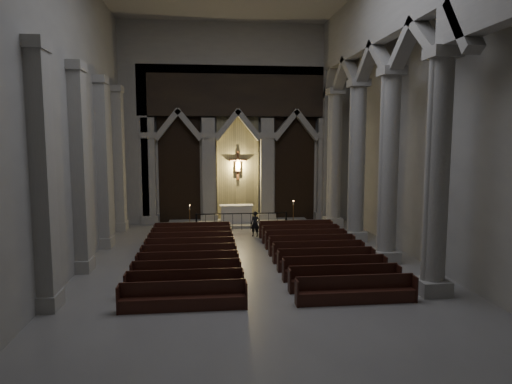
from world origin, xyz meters
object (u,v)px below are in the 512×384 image
altar (236,213)px  pews (255,257)px  candle_stand_right (293,219)px  altar_rail (242,219)px  candle_stand_left (190,223)px  worshipper (255,224)px

altar → pews: altar is taller
candle_stand_right → pews: candle_stand_right is taller
altar → candle_stand_right: bearing=-18.7°
altar_rail → candle_stand_right: candle_stand_right is taller
candle_stand_left → pews: bearing=-68.3°
candle_stand_left → pews: size_ratio=0.14×
worshipper → altar: bearing=123.7°
worshipper → candle_stand_right: bearing=66.3°
candle_stand_right → candle_stand_left: bearing=-176.0°
candle_stand_left → altar: bearing=29.1°
altar_rail → candle_stand_right: bearing=15.2°
pews → worshipper: worshipper is taller
altar_rail → candle_stand_left: 2.96m
worshipper → candle_stand_left: bearing=171.1°
altar → altar_rail: altar is taller
altar_rail → pews: 6.91m
altar_rail → pews: bearing=-90.0°
altar → pews: bearing=-88.9°
altar → altar_rail: bearing=-84.9°
candle_stand_left → worshipper: (3.51, -2.07, 0.28)m
altar_rail → candle_stand_right: (3.12, 0.84, -0.25)m
altar_rail → worshipper: 1.75m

